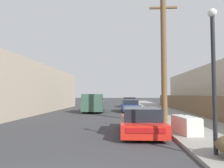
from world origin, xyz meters
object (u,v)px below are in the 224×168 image
at_px(car_parked_mid, 130,106).
at_px(pickup_truck, 94,103).
at_px(utility_pole, 164,56).
at_px(parked_sports_car_red, 141,121).
at_px(street_lamp, 214,68).
at_px(car_parked_far, 129,102).
at_px(discarded_fridge, 186,125).

relative_size(car_parked_mid, pickup_truck, 0.78).
bearing_deg(utility_pole, car_parked_mid, 102.79).
xyz_separation_m(parked_sports_car_red, street_lamp, (1.85, -3.64, 2.07)).
height_order(parked_sports_car_red, car_parked_mid, car_parked_mid).
relative_size(car_parked_far, street_lamp, 1.06).
bearing_deg(discarded_fridge, utility_pole, 85.50).
bearing_deg(car_parked_mid, discarded_fridge, -84.92).
bearing_deg(pickup_truck, car_parked_mid, -173.50).
xyz_separation_m(discarded_fridge, car_parked_far, (-2.04, 21.10, 0.18)).
bearing_deg(street_lamp, discarded_fridge, 87.70).
distance_m(car_parked_mid, utility_pole, 9.67).
distance_m(pickup_truck, street_lamp, 16.23).
xyz_separation_m(car_parked_mid, car_parked_far, (0.13, 8.61, 0.06)).
xyz_separation_m(parked_sports_car_red, utility_pole, (1.79, 3.38, 3.76)).
bearing_deg(car_parked_mid, street_lamp, -87.38).
distance_m(discarded_fridge, street_lamp, 3.89).
xyz_separation_m(parked_sports_car_red, car_parked_far, (-0.06, 20.70, 0.10)).
bearing_deg(discarded_fridge, parked_sports_car_red, 161.25).
bearing_deg(discarded_fridge, car_parked_mid, 92.49).
distance_m(parked_sports_car_red, pickup_truck, 12.09).
bearing_deg(discarded_fridge, car_parked_far, 88.17).
height_order(parked_sports_car_red, car_parked_far, car_parked_far).
xyz_separation_m(discarded_fridge, car_parked_mid, (-2.16, 12.49, 0.12)).
height_order(pickup_truck, utility_pole, utility_pole).
bearing_deg(parked_sports_car_red, discarded_fridge, -11.18).
xyz_separation_m(car_parked_mid, pickup_truck, (-3.83, -0.69, 0.34)).
relative_size(discarded_fridge, car_parked_mid, 0.41).
xyz_separation_m(parked_sports_car_red, pickup_truck, (-4.02, 11.40, 0.38)).
relative_size(discarded_fridge, car_parked_far, 0.41).
xyz_separation_m(discarded_fridge, pickup_truck, (-6.00, 11.80, 0.45)).
xyz_separation_m(discarded_fridge, utility_pole, (-0.19, 3.78, 3.84)).
distance_m(parked_sports_car_red, car_parked_mid, 12.09).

